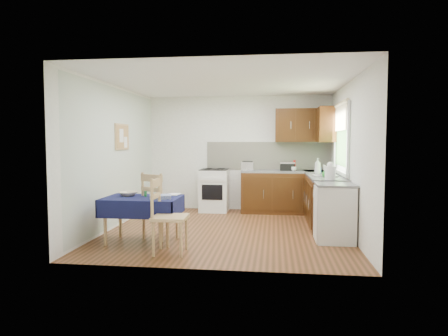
# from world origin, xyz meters

# --- Properties ---
(floor) EXTENTS (4.20, 4.20, 0.00)m
(floor) POSITION_xyz_m (0.00, 0.00, 0.00)
(floor) COLOR #472A12
(floor) RESTS_ON ground
(ceiling) EXTENTS (4.00, 4.20, 0.02)m
(ceiling) POSITION_xyz_m (0.00, 0.00, 2.50)
(ceiling) COLOR white
(ceiling) RESTS_ON wall_back
(wall_back) EXTENTS (4.00, 0.02, 2.50)m
(wall_back) POSITION_xyz_m (0.00, 2.10, 1.25)
(wall_back) COLOR silver
(wall_back) RESTS_ON ground
(wall_front) EXTENTS (4.00, 0.02, 2.50)m
(wall_front) POSITION_xyz_m (0.00, -2.10, 1.25)
(wall_front) COLOR silver
(wall_front) RESTS_ON ground
(wall_left) EXTENTS (0.02, 4.20, 2.50)m
(wall_left) POSITION_xyz_m (-2.00, 0.00, 1.25)
(wall_left) COLOR silver
(wall_left) RESTS_ON ground
(wall_right) EXTENTS (0.02, 4.20, 2.50)m
(wall_right) POSITION_xyz_m (2.00, 0.00, 1.25)
(wall_right) COLOR silver
(wall_right) RESTS_ON ground
(base_cabinets) EXTENTS (1.90, 2.30, 0.86)m
(base_cabinets) POSITION_xyz_m (1.36, 1.26, 0.43)
(base_cabinets) COLOR #311808
(base_cabinets) RESTS_ON ground
(worktop_back) EXTENTS (1.90, 0.60, 0.04)m
(worktop_back) POSITION_xyz_m (1.05, 1.80, 0.88)
(worktop_back) COLOR slate
(worktop_back) RESTS_ON base_cabinets
(worktop_right) EXTENTS (0.60, 1.70, 0.04)m
(worktop_right) POSITION_xyz_m (1.70, 0.65, 0.88)
(worktop_right) COLOR slate
(worktop_right) RESTS_ON base_cabinets
(worktop_corner) EXTENTS (0.60, 0.60, 0.04)m
(worktop_corner) POSITION_xyz_m (1.70, 1.80, 0.88)
(worktop_corner) COLOR slate
(worktop_corner) RESTS_ON base_cabinets
(splashback) EXTENTS (2.70, 0.02, 0.60)m
(splashback) POSITION_xyz_m (0.65, 2.08, 1.20)
(splashback) COLOR #EBE3C8
(splashback) RESTS_ON wall_back
(upper_cabinets) EXTENTS (1.20, 0.85, 0.70)m
(upper_cabinets) POSITION_xyz_m (1.52, 1.80, 1.85)
(upper_cabinets) COLOR #311808
(upper_cabinets) RESTS_ON wall_back
(stove) EXTENTS (0.60, 0.61, 0.92)m
(stove) POSITION_xyz_m (-0.50, 1.80, 0.46)
(stove) COLOR white
(stove) RESTS_ON ground
(window) EXTENTS (0.04, 1.48, 1.26)m
(window) POSITION_xyz_m (1.97, 0.70, 1.65)
(window) COLOR #294E20
(window) RESTS_ON wall_right
(fridge) EXTENTS (0.58, 0.60, 0.89)m
(fridge) POSITION_xyz_m (1.70, -0.55, 0.44)
(fridge) COLOR white
(fridge) RESTS_ON ground
(corkboard) EXTENTS (0.04, 0.62, 0.47)m
(corkboard) POSITION_xyz_m (-1.97, 0.30, 1.60)
(corkboard) COLOR #A47F52
(corkboard) RESTS_ON wall_left
(dining_table) EXTENTS (1.13, 0.77, 0.68)m
(dining_table) POSITION_xyz_m (-1.19, -0.93, 0.58)
(dining_table) COLOR #0E1239
(dining_table) RESTS_ON ground
(chair_far) EXTENTS (0.61, 0.61, 1.04)m
(chair_far) POSITION_xyz_m (-1.01, -0.71, 0.55)
(chair_far) COLOR #A47F52
(chair_far) RESTS_ON ground
(chair_near) EXTENTS (0.47, 0.47, 1.04)m
(chair_near) POSITION_xyz_m (-0.66, -1.48, 0.55)
(chair_near) COLOR #A47F52
(chair_near) RESTS_ON ground
(toaster) EXTENTS (0.26, 0.16, 0.20)m
(toaster) POSITION_xyz_m (0.22, 1.76, 0.99)
(toaster) COLOR silver
(toaster) RESTS_ON worktop_back
(sandwich_press) EXTENTS (0.31, 0.27, 0.18)m
(sandwich_press) POSITION_xyz_m (1.06, 1.81, 0.99)
(sandwich_press) COLOR black
(sandwich_press) RESTS_ON worktop_back
(sauce_bottle) EXTENTS (0.05, 0.05, 0.22)m
(sauce_bottle) POSITION_xyz_m (1.20, 1.75, 1.01)
(sauce_bottle) COLOR red
(sauce_bottle) RESTS_ON worktop_back
(yellow_packet) EXTENTS (0.13, 0.09, 0.16)m
(yellow_packet) POSITION_xyz_m (1.01, 1.87, 0.98)
(yellow_packet) COLOR yellow
(yellow_packet) RESTS_ON worktop_back
(dish_rack) EXTENTS (0.42, 0.32, 0.20)m
(dish_rack) POSITION_xyz_m (1.68, 0.51, 0.92)
(dish_rack) COLOR gray
(dish_rack) RESTS_ON worktop_right
(kettle) EXTENTS (0.17, 0.17, 0.29)m
(kettle) POSITION_xyz_m (1.68, -0.10, 1.03)
(kettle) COLOR white
(kettle) RESTS_ON worktop_right
(cup) EXTENTS (0.12, 0.12, 0.09)m
(cup) POSITION_xyz_m (1.19, 1.70, 0.94)
(cup) COLOR white
(cup) RESTS_ON worktop_back
(soap_bottle_a) EXTENTS (0.14, 0.14, 0.30)m
(soap_bottle_a) POSITION_xyz_m (1.60, 1.01, 1.05)
(soap_bottle_a) COLOR white
(soap_bottle_a) RESTS_ON worktop_right
(soap_bottle_b) EXTENTS (0.10, 0.10, 0.17)m
(soap_bottle_b) POSITION_xyz_m (1.62, 1.10, 0.98)
(soap_bottle_b) COLOR #1D48AB
(soap_bottle_b) RESTS_ON worktop_right
(soap_bottle_c) EXTENTS (0.16, 0.16, 0.16)m
(soap_bottle_c) POSITION_xyz_m (1.66, 0.33, 0.98)
(soap_bottle_c) COLOR #268C2A
(soap_bottle_c) RESTS_ON worktop_right
(plate_bowl) EXTENTS (0.31, 0.31, 0.06)m
(plate_bowl) POSITION_xyz_m (-1.44, -0.83, 0.71)
(plate_bowl) COLOR beige
(plate_bowl) RESTS_ON dining_table
(book) EXTENTS (0.21, 0.26, 0.02)m
(book) POSITION_xyz_m (-0.85, -0.65, 0.69)
(book) COLOR white
(book) RESTS_ON dining_table
(spice_jar) EXTENTS (0.04, 0.04, 0.09)m
(spice_jar) POSITION_xyz_m (-1.15, -0.88, 0.73)
(spice_jar) COLOR #25893C
(spice_jar) RESTS_ON dining_table
(tea_towel) EXTENTS (0.36, 0.32, 0.05)m
(tea_towel) POSITION_xyz_m (-0.87, -1.04, 0.71)
(tea_towel) COLOR #274391
(tea_towel) RESTS_ON dining_table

